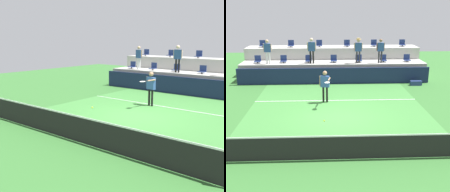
{
  "view_description": "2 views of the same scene",
  "coord_description": "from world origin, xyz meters",
  "views": [
    {
      "loc": [
        6.95,
        -10.35,
        3.34
      ],
      "look_at": [
        -0.68,
        -0.91,
        0.97
      ],
      "focal_mm": 46.28,
      "sensor_mm": 36.0,
      "label": 1
    },
    {
      "loc": [
        -0.56,
        -12.53,
        5.04
      ],
      "look_at": [
        -0.01,
        -0.2,
        1.09
      ],
      "focal_mm": 45.04,
      "sensor_mm": 36.0,
      "label": 2
    }
  ],
  "objects": [
    {
      "name": "stadium_chair_upper_mid_left",
      "position": [
        -1.02,
        9.03,
        2.31
      ],
      "size": [
        0.44,
        0.4,
        0.52
      ],
      "color": "#2D2D33",
      "rests_on": "seating_tier_upper"
    },
    {
      "name": "ground_plane",
      "position": [
        0.0,
        0.0,
        0.0
      ],
      "size": [
        40.0,
        40.0,
        0.0
      ],
      "primitive_type": "plane",
      "color": "#336B2D"
    },
    {
      "name": "stadium_chair_lower_mid_left",
      "position": [
        -1.76,
        7.23,
        1.46
      ],
      "size": [
        0.44,
        0.4,
        0.52
      ],
      "color": "#2D2D33",
      "rests_on": "seating_tier_lower"
    },
    {
      "name": "stadium_chair_lower_center",
      "position": [
        0.03,
        7.23,
        1.46
      ],
      "size": [
        0.44,
        0.4,
        0.52
      ],
      "color": "#2D2D33",
      "rests_on": "seating_tier_lower"
    },
    {
      "name": "court_service_line",
      "position": [
        0.0,
        2.4,
        0.01
      ],
      "size": [
        9.0,
        0.06,
        0.0
      ],
      "primitive_type": "cube",
      "color": "white",
      "rests_on": "ground_plane"
    },
    {
      "name": "stadium_chair_upper_far_left",
      "position": [
        -5.3,
        9.03,
        2.31
      ],
      "size": [
        0.44,
        0.4,
        0.52
      ],
      "color": "#2D2D33",
      "rests_on": "seating_tier_upper"
    },
    {
      "name": "sponsor_backboard",
      "position": [
        0.0,
        6.0,
        0.55
      ],
      "size": [
        13.0,
        0.16,
        1.1
      ],
      "primitive_type": "cube",
      "color": "#141E42",
      "rests_on": "ground_plane"
    },
    {
      "name": "tennis_net",
      "position": [
        0.0,
        -4.0,
        0.5
      ],
      "size": [
        10.48,
        0.08,
        1.07
      ],
      "color": "black",
      "rests_on": "ground_plane"
    },
    {
      "name": "stadium_chair_lower_far_left",
      "position": [
        -5.32,
        7.23,
        1.46
      ],
      "size": [
        0.44,
        0.4,
        0.52
      ],
      "color": "#2D2D33",
      "rests_on": "seating_tier_lower"
    },
    {
      "name": "tennis_ball",
      "position": [
        -0.65,
        -2.19,
        0.7
      ],
      "size": [
        0.07,
        0.07,
        0.07
      ],
      "color": "#CCE033"
    },
    {
      "name": "spectator_in_grey",
      "position": [
        -1.5,
        6.85,
        2.32
      ],
      "size": [
        0.61,
        0.25,
        1.75
      ],
      "color": "black",
      "rests_on": "seating_tier_lower"
    },
    {
      "name": "court_inner_paint",
      "position": [
        0.0,
        1.0,
        0.0
      ],
      "size": [
        9.0,
        10.0,
        0.01
      ],
      "primitive_type": "cube",
      "color": "#3D7F38",
      "rests_on": "ground_plane"
    },
    {
      "name": "stadium_chair_upper_left",
      "position": [
        -3.16,
        9.03,
        2.31
      ],
      "size": [
        0.44,
        0.4,
        0.52
      ],
      "color": "#2D2D33",
      "rests_on": "seating_tier_upper"
    },
    {
      "name": "seating_tier_lower",
      "position": [
        0.0,
        7.3,
        0.62
      ],
      "size": [
        13.0,
        1.8,
        1.25
      ],
      "primitive_type": "cube",
      "color": "#ADAAA3",
      "rests_on": "ground_plane"
    },
    {
      "name": "stadium_chair_lower_left",
      "position": [
        -3.52,
        7.23,
        1.46
      ],
      "size": [
        0.44,
        0.4,
        0.52
      ],
      "color": "#2D2D33",
      "rests_on": "seating_tier_lower"
    },
    {
      "name": "tennis_player",
      "position": [
        -0.6,
        2.11,
        1.09
      ],
      "size": [
        0.61,
        1.28,
        1.76
      ],
      "color": "black",
      "rests_on": "ground_plane"
    },
    {
      "name": "spectator_in_white",
      "position": [
        -4.5,
        6.85,
        2.25
      ],
      "size": [
        0.59,
        0.25,
        1.66
      ],
      "color": "white",
      "rests_on": "seating_tier_lower"
    },
    {
      "name": "seating_tier_upper",
      "position": [
        0.0,
        9.1,
        1.05
      ],
      "size": [
        13.0,
        1.8,
        2.1
      ],
      "primitive_type": "cube",
      "color": "#ADAAA3",
      "rests_on": "ground_plane"
    }
  ]
}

